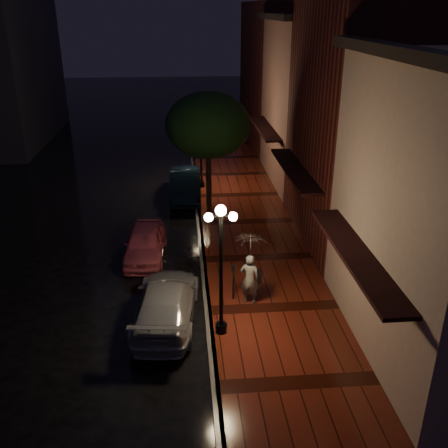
# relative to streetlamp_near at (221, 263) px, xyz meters

# --- Properties ---
(ground) EXTENTS (120.00, 120.00, 0.00)m
(ground) POSITION_rel_streetlamp_near_xyz_m (-0.35, 5.00, -2.60)
(ground) COLOR black
(ground) RESTS_ON ground
(sidewalk) EXTENTS (4.50, 60.00, 0.15)m
(sidewalk) POSITION_rel_streetlamp_near_xyz_m (1.90, 5.00, -2.53)
(sidewalk) COLOR #4D190D
(sidewalk) RESTS_ON ground
(curb) EXTENTS (0.25, 60.00, 0.15)m
(curb) POSITION_rel_streetlamp_near_xyz_m (-0.35, 5.00, -2.53)
(curb) COLOR #595451
(curb) RESTS_ON ground
(storefront_mid) EXTENTS (5.00, 8.00, 11.00)m
(storefront_mid) POSITION_rel_streetlamp_near_xyz_m (6.65, 7.00, 2.90)
(storefront_mid) COLOR #511914
(storefront_mid) RESTS_ON ground
(storefront_far) EXTENTS (5.00, 8.00, 9.00)m
(storefront_far) POSITION_rel_streetlamp_near_xyz_m (6.65, 15.00, 1.90)
(storefront_far) COLOR #8C5951
(storefront_far) RESTS_ON ground
(storefront_extra) EXTENTS (5.00, 12.00, 10.00)m
(storefront_extra) POSITION_rel_streetlamp_near_xyz_m (6.65, 25.00, 2.40)
(storefront_extra) COLOR #511914
(storefront_extra) RESTS_ON ground
(streetlamp_near) EXTENTS (0.96, 0.36, 4.31)m
(streetlamp_near) POSITION_rel_streetlamp_near_xyz_m (0.00, 0.00, 0.00)
(streetlamp_near) COLOR black
(streetlamp_near) RESTS_ON sidewalk
(streetlamp_far) EXTENTS (0.96, 0.36, 4.31)m
(streetlamp_far) POSITION_rel_streetlamp_near_xyz_m (0.00, 14.00, 0.00)
(streetlamp_far) COLOR black
(streetlamp_far) RESTS_ON sidewalk
(street_tree) EXTENTS (4.16, 4.16, 5.80)m
(street_tree) POSITION_rel_streetlamp_near_xyz_m (0.26, 10.99, 1.64)
(street_tree) COLOR black
(street_tree) RESTS_ON sidewalk
(pink_car) EXTENTS (1.73, 3.99, 1.34)m
(pink_car) POSITION_rel_streetlamp_near_xyz_m (-2.70, 5.66, -1.93)
(pink_car) COLOR #CF5568
(pink_car) RESTS_ON ground
(navy_car) EXTENTS (1.70, 4.69, 1.54)m
(navy_car) POSITION_rel_streetlamp_near_xyz_m (-0.95, 12.69, -1.83)
(navy_car) COLOR black
(navy_car) RESTS_ON ground
(silver_car) EXTENTS (2.39, 4.98, 1.40)m
(silver_car) POSITION_rel_streetlamp_near_xyz_m (-1.74, 0.98, -1.90)
(silver_car) COLOR #98999F
(silver_car) RESTS_ON ground
(woman_with_umbrella) EXTENTS (1.08, 1.10, 2.59)m
(woman_with_umbrella) POSITION_rel_streetlamp_near_xyz_m (1.12, 1.64, -0.74)
(woman_with_umbrella) COLOR silver
(woman_with_umbrella) RESTS_ON sidewalk
(parking_meter) EXTENTS (0.15, 0.13, 1.35)m
(parking_meter) POSITION_rel_streetlamp_near_xyz_m (0.58, 1.93, -1.63)
(parking_meter) COLOR black
(parking_meter) RESTS_ON sidewalk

